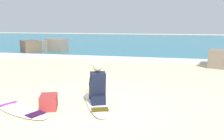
% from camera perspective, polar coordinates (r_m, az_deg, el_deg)
% --- Properties ---
extents(ground_plane, '(80.00, 80.00, 0.00)m').
position_cam_1_polar(ground_plane, '(5.51, -3.15, -9.04)').
color(ground_plane, beige).
extents(sea, '(80.00, 28.00, 0.10)m').
position_cam_1_polar(sea, '(26.18, 10.21, 6.76)').
color(sea, teal).
rests_on(sea, ground).
extents(breaking_foam, '(80.00, 0.90, 0.11)m').
position_cam_1_polar(breaking_foam, '(12.60, 6.51, 2.54)').
color(breaking_foam, white).
rests_on(breaking_foam, ground).
extents(surfboard_main, '(1.46, 2.59, 0.08)m').
position_cam_1_polar(surfboard_main, '(6.04, -3.67, -6.87)').
color(surfboard_main, white).
rests_on(surfboard_main, ground).
extents(surfer_seated, '(0.58, 0.77, 0.95)m').
position_cam_1_polar(surfer_seated, '(5.62, -3.45, -3.98)').
color(surfer_seated, black).
rests_on(surfer_seated, surfboard_main).
extents(surfboard_spare_near, '(1.81, 1.17, 0.08)m').
position_cam_1_polar(surfboard_spare_near, '(5.68, -20.87, -8.75)').
color(surfboard_spare_near, white).
rests_on(surfboard_spare_near, ground).
extents(rock_outcrop_distant, '(3.07, 2.68, 0.91)m').
position_cam_1_polar(rock_outcrop_distant, '(16.21, -15.47, 5.40)').
color(rock_outcrop_distant, '#756656').
rests_on(rock_outcrop_distant, ground).
extents(shoreline_rock, '(1.02, 1.12, 0.77)m').
position_cam_1_polar(shoreline_rock, '(11.37, 23.93, 2.43)').
color(shoreline_rock, '#756656').
rests_on(shoreline_rock, ground).
extents(beach_bag, '(0.51, 0.58, 0.32)m').
position_cam_1_polar(beach_bag, '(5.61, -14.70, -7.29)').
color(beach_bag, maroon).
rests_on(beach_bag, ground).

